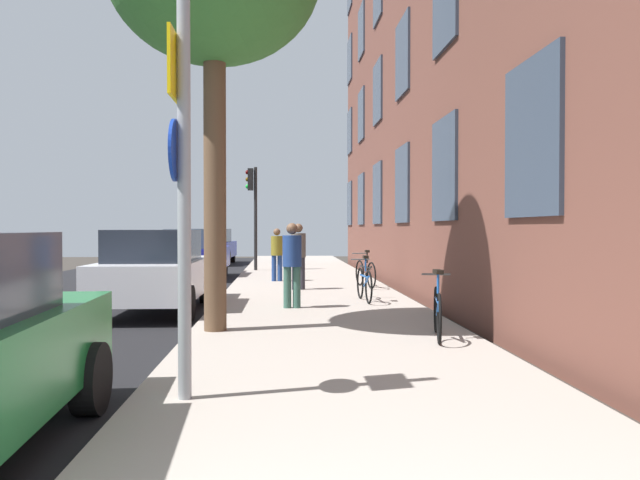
{
  "coord_description": "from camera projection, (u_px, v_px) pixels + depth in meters",
  "views": [
    {
      "loc": [
        0.39,
        -1.4,
        1.66
      ],
      "look_at": [
        1.14,
        11.1,
        1.43
      ],
      "focal_mm": 35.73,
      "sensor_mm": 36.0,
      "label": 1
    }
  ],
  "objects": [
    {
      "name": "bicycle_0",
      "position": [
        437.0,
        311.0,
        8.89
      ],
      "size": [
        0.48,
        1.61,
        0.97
      ],
      "color": "black",
      "rests_on": "sidewalk"
    },
    {
      "name": "sign_post",
      "position": [
        182.0,
        174.0,
        5.71
      ],
      "size": [
        0.16,
        0.6,
        3.58
      ],
      "color": "gray",
      "rests_on": "sidewalk"
    },
    {
      "name": "pedestrian_2",
      "position": [
        277.0,
        251.0,
        18.49
      ],
      "size": [
        0.45,
        0.45,
        1.53
      ],
      "color": "navy",
      "rests_on": "sidewalk"
    },
    {
      "name": "pedestrian_0",
      "position": [
        292.0,
        259.0,
        12.26
      ],
      "size": [
        0.45,
        0.45,
        1.64
      ],
      "color": "#33594C",
      "rests_on": "sidewalk"
    },
    {
      "name": "pedestrian_1",
      "position": [
        298.0,
        252.0,
        15.94
      ],
      "size": [
        0.5,
        0.5,
        1.66
      ],
      "color": "#26262D",
      "rests_on": "sidewalk"
    },
    {
      "name": "sidewalk",
      "position": [
        309.0,
        290.0,
        16.44
      ],
      "size": [
        4.2,
        38.0,
        0.12
      ],
      "primitive_type": "cube",
      "color": "#9E9389",
      "rests_on": "ground"
    },
    {
      "name": "building_facade",
      "position": [
        413.0,
        19.0,
        15.97
      ],
      "size": [
        0.56,
        27.0,
        13.82
      ],
      "color": "brown",
      "rests_on": "ground"
    },
    {
      "name": "bicycle_1",
      "position": [
        364.0,
        283.0,
        13.39
      ],
      "size": [
        0.42,
        1.67,
        0.97
      ],
      "color": "black",
      "rests_on": "sidewalk"
    },
    {
      "name": "road_asphalt",
      "position": [
        89.0,
        293.0,
        16.11
      ],
      "size": [
        7.0,
        38.0,
        0.01
      ],
      "primitive_type": "cube",
      "color": "black",
      "rests_on": "ground"
    },
    {
      "name": "bicycle_2",
      "position": [
        365.0,
        273.0,
        16.58
      ],
      "size": [
        0.47,
        1.66,
        0.97
      ],
      "color": "black",
      "rests_on": "sidewalk"
    },
    {
      "name": "traffic_light",
      "position": [
        253.0,
        200.0,
        23.28
      ],
      "size": [
        0.43,
        0.24,
        3.78
      ],
      "color": "black",
      "rests_on": "sidewalk"
    },
    {
      "name": "car_3",
      "position": [
        212.0,
        246.0,
        29.11
      ],
      "size": [
        1.91,
        4.38,
        1.62
      ],
      "color": "navy",
      "rests_on": "road_asphalt"
    },
    {
      "name": "ground_plane",
      "position": [
        173.0,
        293.0,
        16.23
      ],
      "size": [
        41.8,
        41.8,
        0.0
      ],
      "primitive_type": "plane",
      "color": "#332D28"
    },
    {
      "name": "car_1",
      "position": [
        157.0,
        270.0,
        12.52
      ],
      "size": [
        1.8,
        4.3,
        1.62
      ],
      "color": "silver",
      "rests_on": "road_asphalt"
    },
    {
      "name": "car_2",
      "position": [
        195.0,
        253.0,
        20.82
      ],
      "size": [
        1.98,
        4.01,
        1.62
      ],
      "color": "navy",
      "rests_on": "road_asphalt"
    }
  ]
}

